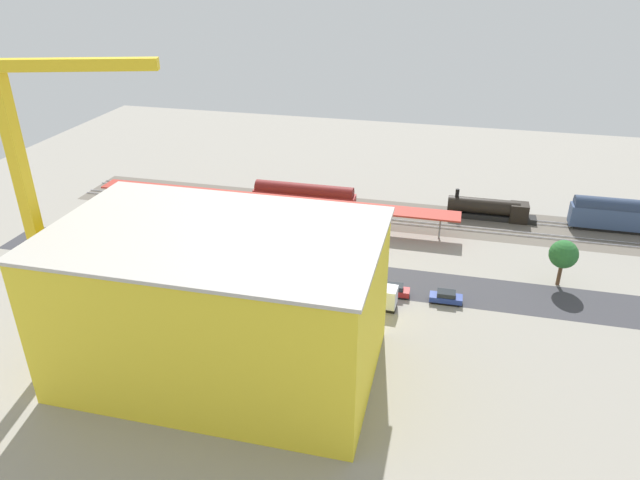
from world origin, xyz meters
name	(u,v)px	position (x,y,z in m)	size (l,w,h in m)	color
ground_plane	(325,262)	(0.00, 0.00, 0.00)	(172.67, 172.67, 0.00)	gray
rail_bed	(350,211)	(0.00, -20.53, 0.00)	(107.92, 13.67, 0.01)	#665E54
street_asphalt	(320,273)	(0.00, 3.79, 0.00)	(107.92, 9.00, 0.01)	#38383D
track_rails	(350,210)	(0.00, -20.53, 0.18)	(107.92, 7.57, 0.12)	#9E9EA8
platform_canopy_near	(272,200)	(12.92, -13.20, 4.11)	(66.57, 4.48, 4.31)	#A82D23
locomotive	(492,209)	(-25.80, -23.36, 1.84)	(15.90, 3.02, 5.21)	black
passenger_coach	(625,215)	(-48.14, -23.36, 3.15)	(17.97, 3.05, 5.99)	black
freight_coach_far	(304,198)	(8.21, -17.69, 3.10)	(19.24, 2.91, 5.88)	black
parked_car_0	(446,298)	(-19.11, 7.51, 0.76)	(4.56, 1.97, 1.72)	black
parked_car_1	(394,291)	(-11.87, 7.48, 0.79)	(4.38, 1.98, 1.80)	black
parked_car_2	(336,283)	(-3.28, 7.01, 0.70)	(4.23, 2.05, 1.56)	black
parked_car_3	(280,276)	(5.22, 7.17, 0.75)	(4.56, 1.85, 1.68)	black
construction_building	(220,304)	(5.67, 27.89, 8.67)	(34.95, 21.53, 17.33)	yellow
construction_roof_slab	(213,233)	(5.67, 27.89, 17.53)	(35.55, 22.13, 0.40)	#B7B2A8
tower_crane	(37,199)	(25.38, 29.23, 20.07)	(21.07, 7.79, 35.18)	gray
box_truck_0	(230,277)	(11.75, 10.72, 1.59)	(8.74, 2.59, 3.22)	black
box_truck_1	(363,295)	(-7.95, 10.78, 1.60)	(9.51, 3.05, 3.21)	black
street_tree_0	(208,217)	(20.14, -1.45, 4.98)	(4.54, 4.54, 7.28)	brown
street_tree_1	(564,254)	(-34.97, -1.31, 5.03)	(4.13, 4.13, 7.15)	brown
street_tree_2	(207,219)	(19.83, -0.46, 5.08)	(4.45, 4.45, 7.33)	brown
traffic_light	(223,224)	(17.25, -0.79, 4.32)	(0.50, 0.36, 6.50)	#333333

